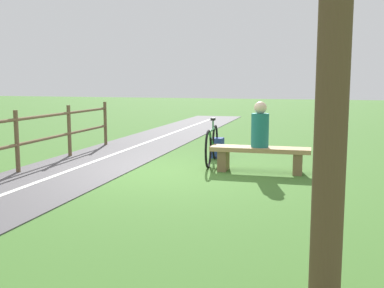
# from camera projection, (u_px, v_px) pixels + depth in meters

# --- Properties ---
(ground_plane) EXTENTS (80.00, 80.00, 0.00)m
(ground_plane) POSITION_uv_depth(u_px,v_px,m) (160.00, 171.00, 8.42)
(ground_plane) COLOR #3D6B28
(bench) EXTENTS (1.84, 0.61, 0.46)m
(bench) POSITION_uv_depth(u_px,v_px,m) (260.00, 155.00, 8.29)
(bench) COLOR #A88456
(bench) RESTS_ON ground_plane
(person_seated) EXTENTS (0.35, 0.35, 0.83)m
(person_seated) POSITION_uv_depth(u_px,v_px,m) (260.00, 127.00, 8.22)
(person_seated) COLOR #1E6B66
(person_seated) RESTS_ON bench
(bicycle) EXTENTS (0.35, 1.78, 0.92)m
(bicycle) POSITION_uv_depth(u_px,v_px,m) (212.00, 144.00, 9.19)
(bicycle) COLOR black
(bicycle) RESTS_ON ground_plane
(backpack) EXTENTS (0.30, 0.29, 0.44)m
(backpack) POSITION_uv_depth(u_px,v_px,m) (218.00, 148.00, 9.89)
(backpack) COLOR navy
(backpack) RESTS_ON ground_plane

